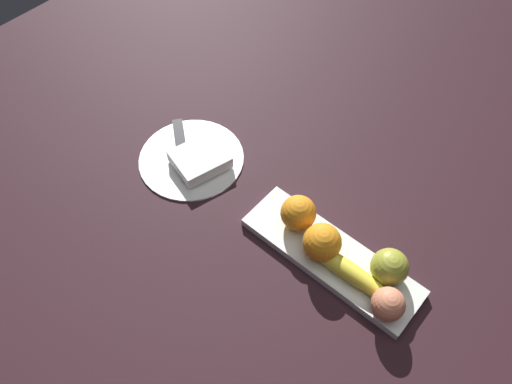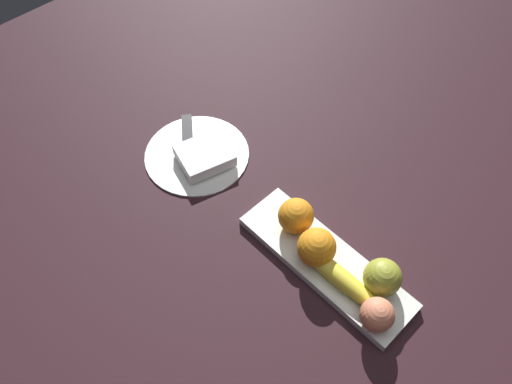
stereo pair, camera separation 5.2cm
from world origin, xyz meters
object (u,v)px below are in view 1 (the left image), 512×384
Objects in this scene: apple at (389,267)px; knife at (180,140)px; fruit_tray at (331,256)px; folded_napkin at (200,159)px; orange_near_banana at (322,242)px; dinner_plate at (191,158)px; peach at (388,304)px; orange_near_apple at (298,213)px; banana at (347,270)px.

knife is (-0.55, -0.01, -0.04)m from apple.
folded_napkin is at bearing -180.00° from fruit_tray.
dinner_plate is at bearing 178.31° from orange_near_banana.
folded_napkin is (-0.34, 0.01, -0.03)m from orange_near_banana.
apple is at bearing 3.37° from dinner_plate.
orange_near_banana is 0.31× the size of dinner_plate.
knife is at bearing 162.29° from dinner_plate.
orange_near_banana reaches higher than dinner_plate.
apple is 0.50m from dinner_plate.
peach is 0.26× the size of dinner_plate.
knife is at bearing 168.49° from folded_napkin.
knife is (-0.45, 0.02, 0.00)m from fruit_tray.
dinner_plate is at bearing -176.63° from apple.
peach reaches higher than dinner_plate.
orange_near_banana is at bearing -17.59° from orange_near_apple.
peach reaches higher than banana.
orange_near_banana reaches higher than knife.
knife is (-0.05, 0.02, 0.01)m from dinner_plate.
knife is at bearing 179.41° from orange_near_apple.
folded_napkin reaches higher than dinner_plate.
orange_near_banana is 0.16m from peach.
orange_near_apple reaches higher than fruit_tray.
orange_near_apple is 0.64× the size of folded_napkin.
fruit_tray is at bearing -164.48° from apple.
orange_near_banana is 0.48× the size of knife.
orange_near_banana reaches higher than fruit_tray.
fruit_tray is 1.88× the size of banana.
dinner_plate is (-0.54, 0.03, -0.05)m from peach.
apple is at bearing 4.55° from orange_near_apple.
fruit_tray is 0.05m from orange_near_banana.
orange_near_banana is at bearing 171.95° from banana.
fruit_tray is 0.36m from folded_napkin.
banana is 0.41m from folded_napkin.
fruit_tray is at bearing 29.29° from orange_near_banana.
orange_near_apple is 0.30m from dinner_plate.
dinner_plate is 0.04m from folded_napkin.
knife is (-0.08, 0.02, -0.01)m from folded_napkin.
orange_near_banana is 0.35m from folded_napkin.
peach is at bearing -58.85° from apple.
orange_near_banana reaches higher than banana.
apple and orange_near_apple have the same top height.
apple reaches higher than folded_napkin.
banana is 0.15m from orange_near_apple.
banana is at bearing -21.70° from fruit_tray.
orange_near_apple is at bearing 165.76° from banana.
orange_near_apple is (-0.10, 0.01, 0.05)m from fruit_tray.
banana is 1.28× the size of knife.
fruit_tray is at bearing 35.60° from knife.
dinner_plate is 0.06m from knife.
apple is 0.63× the size of folded_napkin.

